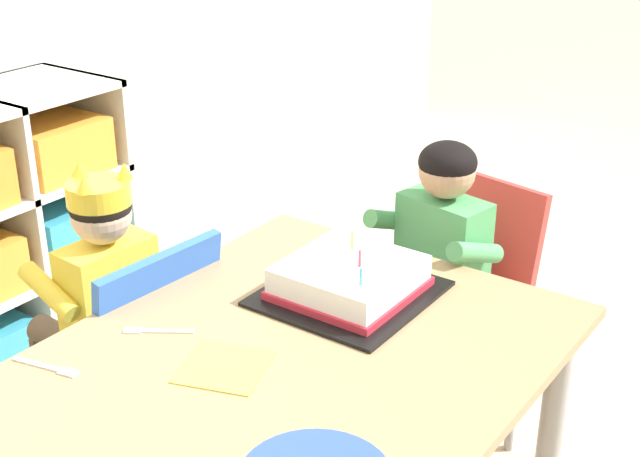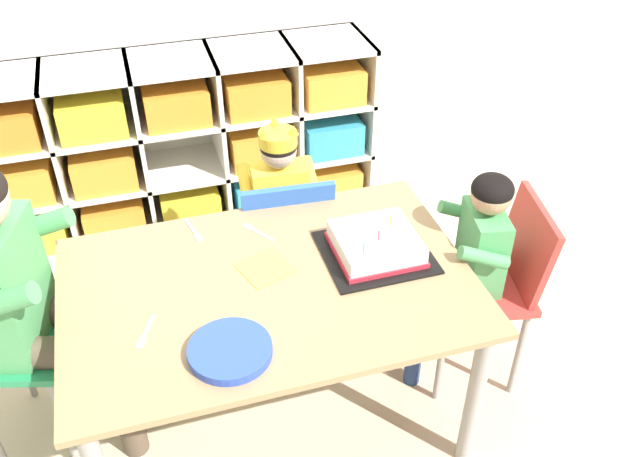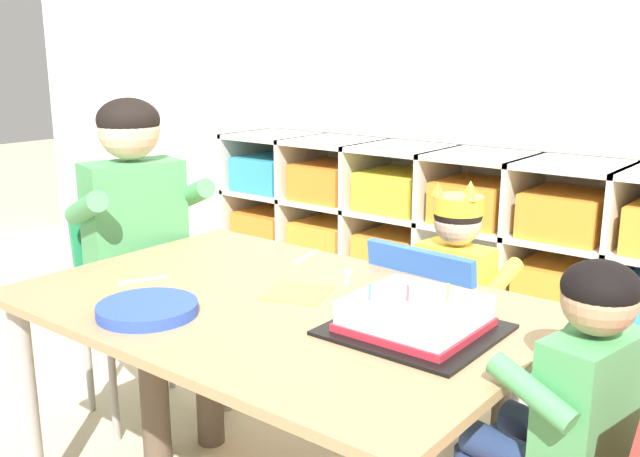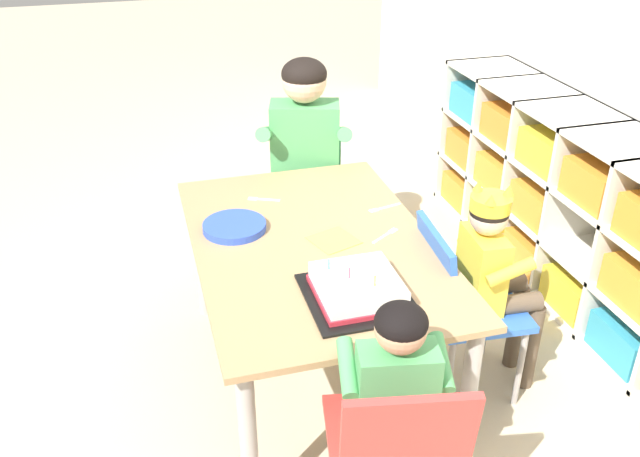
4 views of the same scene
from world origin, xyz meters
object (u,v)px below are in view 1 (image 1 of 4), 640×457
Objects in this scene: classroom_chair_blue at (136,354)px; birthday_cake_on_tray at (349,281)px; guest_at_table_side at (428,268)px; fork_beside_plate_stack at (154,331)px; activity_table at (255,421)px; child_with_crown at (98,292)px; classroom_chair_guest_side at (454,293)px; fork_scattered_mid_table at (49,368)px.

birthday_cake_on_tray is (0.19, -0.46, 0.24)m from classroom_chair_blue.
fork_beside_plate_stack is (-0.67, 0.23, 0.07)m from guest_at_table_side.
fork_beside_plate_stack is at bearing 85.34° from activity_table.
activity_table is 10.17× the size of fork_beside_plate_stack.
fork_beside_plate_stack is at bearing -98.22° from guest_at_table_side.
classroom_chair_guest_side is at bearing 139.84° from child_with_crown.
classroom_chair_blue is at bearing 112.13° from birthday_cake_on_tray.
classroom_chair_blue is 2.06× the size of birthday_cake_on_tray.
fork_scattered_mid_table is (-0.18, 0.32, 0.08)m from activity_table.
fork_scattered_mid_table is at bearing -96.93° from classroom_chair_guest_side.
fork_beside_plate_stack is (-0.16, -0.35, 0.09)m from child_with_crown.
guest_at_table_side is at bearing -90.00° from classroom_chair_guest_side.
fork_scattered_mid_table is at bearing -140.32° from fork_beside_plate_stack.
classroom_chair_blue is 0.55m from birthday_cake_on_tray.
fork_scattered_mid_table is at bearing 30.44° from classroom_chair_blue.
classroom_chair_guest_side is (0.61, -0.60, -0.09)m from child_with_crown.
child_with_crown reaches higher than classroom_chair_blue.
birthday_cake_on_tray reaches higher than fork_beside_plate_stack.
child_with_crown is (0.18, 0.61, -0.01)m from activity_table.
guest_at_table_side is (0.69, 0.03, 0.01)m from activity_table.
child_with_crown is at bearing -128.11° from guest_at_table_side.
child_with_crown reaches higher than birthday_cake_on_tray.
fork_scattered_mid_table is (-0.20, 0.06, 0.00)m from fork_beside_plate_stack.
child_with_crown is 0.86m from classroom_chair_guest_side.
fork_beside_plate_stack is at bearing 69.55° from child_with_crown.
guest_at_table_side is (0.51, -0.46, 0.14)m from classroom_chair_blue.
classroom_chair_guest_side is 0.84× the size of guest_at_table_side.
fork_beside_plate_stack is at bearing -97.11° from classroom_chair_guest_side.
activity_table is at bearing -164.06° from fork_scattered_mid_table.
activity_table is 1.79× the size of classroom_chair_blue.
fork_scattered_mid_table is at bearing 118.56° from activity_table.
birthday_cake_on_tray is (0.36, 0.04, 0.11)m from activity_table.
fork_beside_plate_stack is at bearing -119.71° from fork_scattered_mid_table.
classroom_chair_guest_side is 0.48m from birthday_cake_on_tray.
child_with_crown reaches higher than fork_scattered_mid_table.
child_with_crown is 6.92× the size of fork_beside_plate_stack.
birthday_cake_on_tray is at bearing 6.33° from activity_table.
classroom_chair_blue is at bearing -76.44° from fork_scattered_mid_table.
classroom_chair_blue is at bearing -117.08° from classroom_chair_guest_side.
birthday_cake_on_tray is at bearing -82.85° from classroom_chair_guest_side.
guest_at_table_side reaches higher than activity_table.
classroom_chair_blue reaches higher than fork_beside_plate_stack.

